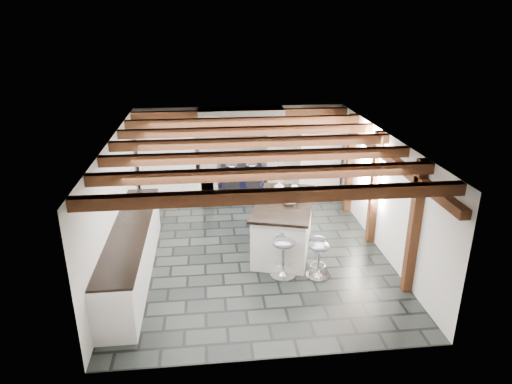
{
  "coord_description": "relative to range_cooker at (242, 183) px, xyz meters",
  "views": [
    {
      "loc": [
        -0.82,
        -7.86,
        4.32
      ],
      "look_at": [
        0.1,
        0.4,
        1.1
      ],
      "focal_mm": 32.0,
      "sensor_mm": 36.0,
      "label": 1
    }
  ],
  "objects": [
    {
      "name": "bar_stool_far",
      "position": [
        0.43,
        -3.59,
        0.06
      ],
      "size": [
        0.54,
        0.54,
        0.85
      ],
      "rotation": [
        0.0,
        0.0,
        0.41
      ],
      "color": "silver",
      "rests_on": "ground"
    },
    {
      "name": "kitchen_island",
      "position": [
        0.61,
        -2.59,
        0.05
      ],
      "size": [
        1.58,
        2.24,
        1.34
      ],
      "rotation": [
        0.0,
        0.0,
        -0.28
      ],
      "color": "white",
      "rests_on": "ground"
    },
    {
      "name": "bar_stool_near",
      "position": [
        1.05,
        -3.69,
        0.01
      ],
      "size": [
        0.48,
        0.48,
        0.77
      ],
      "rotation": [
        0.0,
        0.0,
        -0.34
      ],
      "color": "silver",
      "rests_on": "ground"
    },
    {
      "name": "room_shell",
      "position": [
        -0.61,
        -1.26,
        0.6
      ],
      "size": [
        6.0,
        6.03,
        6.0
      ],
      "color": "silver",
      "rests_on": "ground"
    },
    {
      "name": "ground",
      "position": [
        0.0,
        -2.68,
        -0.47
      ],
      "size": [
        6.0,
        6.0,
        0.0
      ],
      "primitive_type": "plane",
      "color": "black",
      "rests_on": "ground"
    },
    {
      "name": "range_cooker",
      "position": [
        0.0,
        0.0,
        0.0
      ],
      "size": [
        1.0,
        0.63,
        0.99
      ],
      "color": "black",
      "rests_on": "ground"
    }
  ]
}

